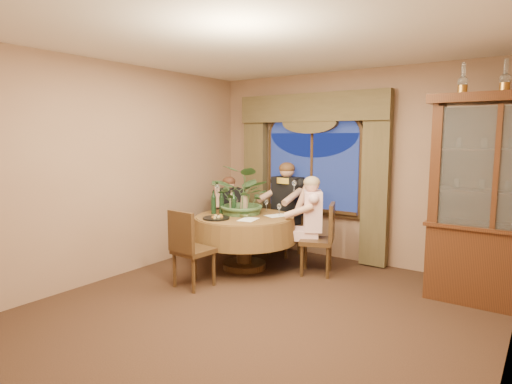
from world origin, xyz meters
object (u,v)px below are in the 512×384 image
Objects in this scene: wine_bottle_0 at (222,202)px; person_scarf at (287,208)px; oil_lamp_left at (463,79)px; wine_bottle_2 at (214,202)px; oil_lamp_center at (505,76)px; person_back at (229,214)px; olive_bowl at (245,215)px; wine_bottle_3 at (234,204)px; china_cabinet at (496,201)px; centerpiece_plant at (245,172)px; chair_front_left at (194,249)px; chair_back at (232,222)px; stoneware_vase at (244,205)px; chair_back_right at (284,224)px; dining_table at (244,242)px; wine_bottle_1 at (232,202)px; chair_right at (316,239)px; person_pink at (313,223)px.

person_scarf is at bearing 66.36° from wine_bottle_0.
wine_bottle_2 is at bearing -168.67° from oil_lamp_left.
oil_lamp_center reaches higher than person_back.
olive_bowl is 0.44× the size of wine_bottle_3.
centerpiece_plant is (-3.10, -0.38, 0.19)m from china_cabinet.
oil_lamp_left is 3.65m from chair_front_left.
person_back is at bearing 132.68° from wine_bottle_3.
wine_bottle_2 is at bearing -169.95° from china_cabinet.
oil_lamp_left is at bearing 180.00° from oil_lamp_center.
person_scarf is 1.08m from olive_bowl.
stoneware_vase is (0.61, -0.49, 0.39)m from chair_back.
stoneware_vase is 1.72× the size of olive_bowl.
wine_bottle_3 is (-0.21, 0.03, 0.14)m from olive_bowl.
wine_bottle_2 is 1.00× the size of wine_bottle_3.
stoneware_vase is at bearing -173.50° from china_cabinet.
stoneware_vase is 0.29m from olive_bowl.
person_scarf is at bearing 170.16° from china_cabinet.
chair_back_right is at bearing 151.17° from chair_back.
wine_bottle_0 is 0.21m from wine_bottle_3.
wine_bottle_1 reaches higher than dining_table.
wine_bottle_0 is (0.40, -0.67, 0.31)m from person_back.
person_back is at bearing 60.98° from chair_right.
oil_lamp_left is 3.22m from wine_bottle_3.
centerpiece_plant is at bearing -171.99° from oil_lamp_left.
person_back is at bearing 144.44° from stoneware_vase.
olive_bowl is 0.39m from wine_bottle_1.
dining_table is 4.43× the size of wine_bottle_2.
chair_right is 1.00× the size of chair_back_right.
centerpiece_plant is (0.02, -0.02, 0.47)m from stoneware_vase.
wine_bottle_0 is at bearing 70.86° from chair_back_right.
china_cabinet is at bearing 0.00° from oil_lamp_center.
oil_lamp_left is 0.28× the size of person_back.
oil_lamp_center is 1.03× the size of wine_bottle_2.
chair_front_left is (-0.16, -1.88, 0.00)m from chair_back_right.
oil_lamp_center is at bearing 177.38° from chair_back_right.
person_pink is 3.99× the size of wine_bottle_0.
chair_back is 0.99m from wine_bottle_3.
chair_right is at bearing 121.91° from chair_back.
wine_bottle_0 is 0.12m from wine_bottle_2.
chair_front_left is 1.17m from stoneware_vase.
chair_back is 0.66× the size of person_scarf.
olive_bowl is at bearing 93.84° from chair_back_right.
oil_lamp_left is at bearing 11.33° from wine_bottle_2.
dining_table is 5.85× the size of stoneware_vase.
chair_front_left is at bearing 121.89° from chair_right.
china_cabinet is 6.79× the size of oil_lamp_left.
oil_lamp_left reaches higher than olive_bowl.
oil_lamp_center reaches higher than wine_bottle_2.
stoneware_vase is at bearing 125.63° from dining_table.
chair_back_right is at bearing 88.26° from olive_bowl.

